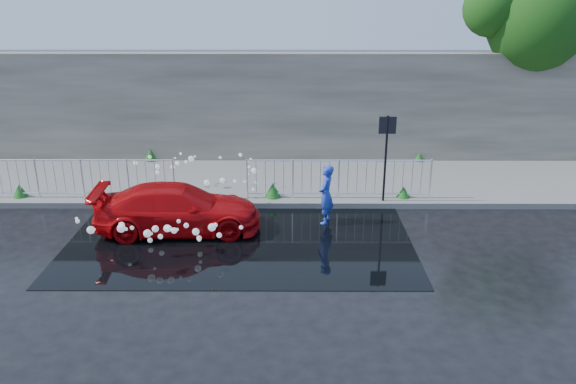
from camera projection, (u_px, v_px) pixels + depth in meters
name	position (u px, v px, depth m)	size (l,w,h in m)	color
ground	(214.00, 257.00, 12.38)	(90.00, 90.00, 0.00)	black
pavement	(235.00, 181.00, 17.06)	(30.00, 4.00, 0.15)	slate
curb	(228.00, 204.00, 15.18)	(30.00, 0.25, 0.16)	slate
retaining_wall	(240.00, 107.00, 18.51)	(30.00, 0.60, 3.50)	#535046
puddle	(241.00, 238.00, 13.32)	(8.00, 5.00, 0.01)	black
sign_post	(386.00, 145.00, 14.70)	(0.45, 0.06, 2.50)	black
tree	(543.00, 17.00, 17.70)	(5.00, 3.17, 6.31)	#332114
railing_left	(82.00, 177.00, 15.30)	(5.05, 0.05, 1.10)	silver
railing_right	(339.00, 178.00, 15.27)	(5.05, 0.05, 1.10)	silver
weeds	(221.00, 178.00, 16.53)	(12.17, 3.93, 0.43)	#154F1A
water_spray	(174.00, 200.00, 13.72)	(3.54, 5.61, 1.08)	white
red_car	(178.00, 209.00, 13.54)	(1.61, 3.97, 1.15)	#BF070A
person	(326.00, 195.00, 13.95)	(0.55, 0.36, 1.51)	blue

